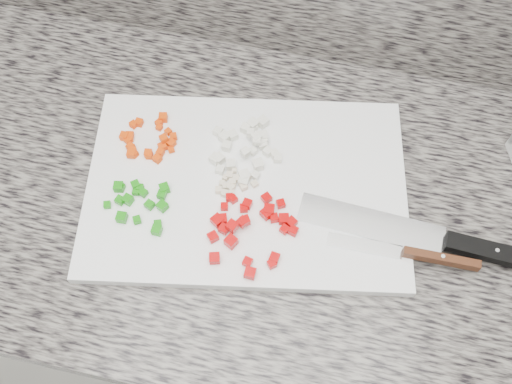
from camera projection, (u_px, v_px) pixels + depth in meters
cabinet at (261, 289)px, 1.31m from camera, size 3.92×0.62×0.86m
countertop at (263, 199)px, 0.91m from camera, size 3.96×0.64×0.04m
cutting_board at (246, 187)px, 0.89m from camera, size 0.55×0.41×0.02m
carrot_pile at (148, 140)px, 0.91m from camera, size 0.09×0.09×0.02m
onion_pile at (246, 148)px, 0.91m from camera, size 0.12×0.13×0.02m
green_pepper_pile at (140, 202)px, 0.86m from camera, size 0.10×0.09×0.01m
red_pepper_pile at (250, 227)px, 0.84m from camera, size 0.13×0.14×0.02m
garlic_pile at (232, 184)px, 0.88m from camera, size 0.06×0.05×0.01m
chef_knife at (451, 243)px, 0.83m from camera, size 0.36×0.06×0.02m
paring_knife at (421, 255)px, 0.82m from camera, size 0.22×0.02×0.02m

